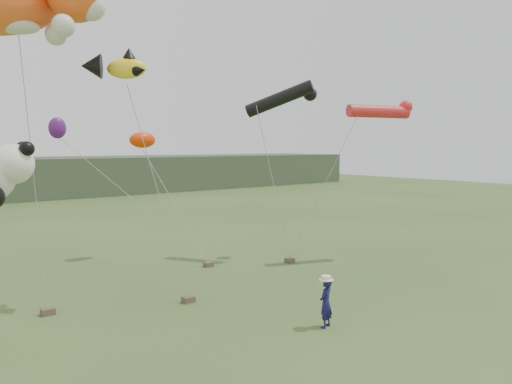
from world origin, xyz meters
The scene contains 6 objects.
ground centered at (0.00, 0.00, 0.00)m, with size 120.00×120.00×0.00m, color #385123.
festival_attendant centered at (0.41, -0.62, 0.72)m, with size 0.53×0.35×1.45m, color #161349.
sandbag_anchors centered at (-2.02, 5.26, 0.10)m, with size 15.14×4.82×0.20m.
fish_kite centered at (-3.39, 5.26, 7.84)m, with size 2.24×1.47×1.08m.
tube_kites centered at (7.26, 5.81, 7.24)m, with size 6.11×5.55×1.78m.
misc_kites centered at (-0.72, 12.20, 5.77)m, with size 4.24×2.92×1.43m.
Camera 1 is at (-10.01, -10.44, 5.31)m, focal length 35.00 mm.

